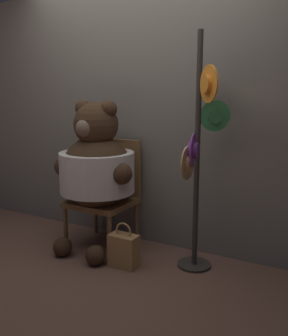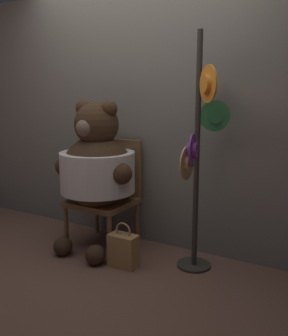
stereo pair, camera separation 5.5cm
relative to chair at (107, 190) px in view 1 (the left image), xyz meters
name	(u,v)px [view 1 (the left image)]	position (x,y,z in m)	size (l,w,h in m)	color
ground_plane	(103,264)	(0.24, -0.43, -0.52)	(14.00, 14.00, 0.00)	brown
wall_back	(143,117)	(0.24, 0.26, 0.68)	(8.00, 0.10, 2.39)	slate
chair	(107,190)	(0.00, 0.00, 0.00)	(0.55, 0.52, 0.99)	brown
teddy_bear	(97,167)	(0.02, -0.18, 0.25)	(0.81, 0.71, 1.36)	#3D2819
hat_display_rack	(200,149)	(0.96, -0.13, 0.48)	(0.36, 0.58, 1.88)	#332D28
handbag_on_ground	(124,250)	(0.42, -0.37, -0.37)	(0.24, 0.14, 0.38)	#A87A47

